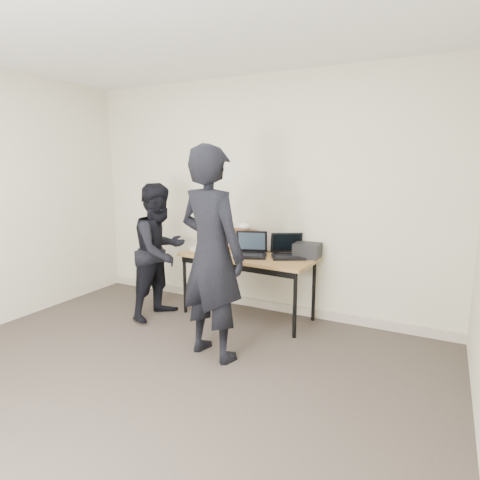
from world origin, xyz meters
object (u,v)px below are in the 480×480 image
Objects in this scene: laptop_center at (251,250)px; desk at (247,260)px; laptop_right at (287,252)px; person_observer at (160,251)px; laptop_beige at (211,246)px; person_typist at (211,254)px; leather_satchel at (242,239)px; equipment_box at (307,250)px.

desk is at bearing 155.17° from laptop_center.
laptop_right is 0.31× the size of person_observer.
laptop_right is (0.93, 0.08, 0.00)m from laptop_beige.
person_typist is at bearing -104.42° from laptop_center.
leather_satchel reaches higher than desk.
person_typist is at bearing -113.10° from person_observer.
equipment_box is at bearing -0.84° from laptop_center.
laptop_center is 0.33m from leather_satchel.
laptop_right is at bearing -92.26° from person_typist.
leather_satchel is 0.25× the size of person_observer.
equipment_box reaches higher than desk.
person_typist is 1.18m from person_observer.
laptop_center is 1.16× the size of leather_satchel.
desk is 1.01× the size of person_observer.
laptop_center is (0.55, -0.04, 0.01)m from laptop_beige.
person_observer is (-0.70, -0.64, -0.09)m from leather_satchel.
person_typist reaches higher than laptop_right.
desk is 5.59× the size of equipment_box.
person_observer is (-1.51, -0.61, -0.04)m from equipment_box.
equipment_box is at bearing 3.08° from leather_satchel.
equipment_box is 1.28m from person_typist.
person_observer reaches higher than laptop_right.
laptop_center is at bearing -40.09° from leather_satchel.
laptop_right is (0.43, 0.13, 0.12)m from desk.
laptop_right is 1.42m from person_observer.
laptop_center is at bearing -1.94° from desk.
laptop_right is 1.16m from person_typist.
desk is 0.81× the size of person_typist.
person_typist is 1.24× the size of person_observer.
leather_satchel is at bearing 177.48° from equipment_box.
equipment_box is (0.81, -0.04, -0.05)m from leather_satchel.
person_observer reaches higher than laptop_beige.
desk is 1.03m from person_typist.
desk is at bearing -58.68° from person_observer.
laptop_right is 0.25× the size of person_typist.
person_observer is at bearing -119.25° from laptop_beige.
laptop_right is at bearing -3.96° from leather_satchel.
laptop_right is 0.21m from equipment_box.
laptop_beige is 1.22m from person_typist.
equipment_box is 0.15× the size of person_typist.
leather_satchel is at bearing 41.25° from laptop_beige.
leather_satchel is (0.32, 0.19, 0.07)m from laptop_beige.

